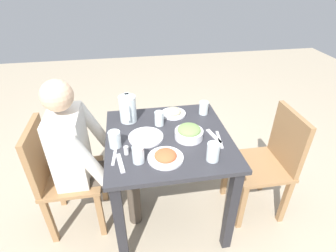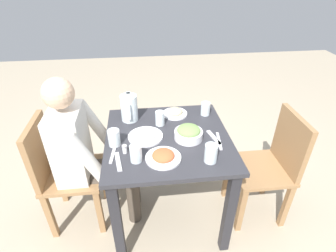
{
  "view_description": "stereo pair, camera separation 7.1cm",
  "coord_description": "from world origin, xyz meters",
  "px_view_note": "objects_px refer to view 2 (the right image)",
  "views": [
    {
      "loc": [
        1.41,
        -0.23,
        1.73
      ],
      "look_at": [
        -0.05,
        0.01,
        0.79
      ],
      "focal_mm": 28.15,
      "sensor_mm": 36.0,
      "label": 1
    },
    {
      "loc": [
        1.42,
        -0.16,
        1.73
      ],
      "look_at": [
        -0.05,
        0.01,
        0.79
      ],
      "focal_mm": 28.15,
      "sensor_mm": 36.0,
      "label": 2
    }
  ],
  "objects_px": {
    "water_pitcher": "(129,108)",
    "salad_bowl": "(189,133)",
    "water_glass_center": "(114,138)",
    "water_glass_near_left": "(205,109)",
    "plate_yoghurt": "(145,135)",
    "water_glass_far_right": "(211,153)",
    "diner_near": "(86,151)",
    "plate_rice_curry": "(163,156)",
    "chair_far": "(272,162)",
    "water_glass_far_left": "(136,154)",
    "water_glass_near_right": "(160,118)",
    "dining_table": "(168,153)",
    "chair_near": "(60,169)",
    "salt_shaker": "(125,149)",
    "plate_beans": "(175,112)"
  },
  "relations": [
    {
      "from": "salad_bowl",
      "to": "water_glass_center",
      "type": "xyz_separation_m",
      "value": [
        0.02,
        -0.47,
        0.01
      ]
    },
    {
      "from": "chair_far",
      "to": "water_glass_far_right",
      "type": "xyz_separation_m",
      "value": [
        0.22,
        -0.54,
        0.31
      ]
    },
    {
      "from": "diner_near",
      "to": "water_glass_far_right",
      "type": "height_order",
      "value": "diner_near"
    },
    {
      "from": "plate_yoghurt",
      "to": "water_glass_near_right",
      "type": "bearing_deg",
      "value": 143.58
    },
    {
      "from": "salad_bowl",
      "to": "plate_yoghurt",
      "type": "relative_size",
      "value": 0.81
    },
    {
      "from": "dining_table",
      "to": "plate_beans",
      "type": "xyz_separation_m",
      "value": [
        -0.28,
        0.09,
        0.16
      ]
    },
    {
      "from": "plate_beans",
      "to": "plate_rice_curry",
      "type": "xyz_separation_m",
      "value": [
        0.5,
        -0.14,
        -0.0
      ]
    },
    {
      "from": "diner_near",
      "to": "plate_rice_curry",
      "type": "height_order",
      "value": "diner_near"
    },
    {
      "from": "chair_near",
      "to": "water_glass_far_right",
      "type": "bearing_deg",
      "value": 71.53
    },
    {
      "from": "salad_bowl",
      "to": "plate_beans",
      "type": "height_order",
      "value": "salad_bowl"
    },
    {
      "from": "chair_far",
      "to": "water_glass_far_right",
      "type": "distance_m",
      "value": 0.66
    },
    {
      "from": "chair_far",
      "to": "water_glass_far_left",
      "type": "height_order",
      "value": "chair_far"
    },
    {
      "from": "plate_rice_curry",
      "to": "chair_near",
      "type": "bearing_deg",
      "value": -111.26
    },
    {
      "from": "chair_near",
      "to": "water_glass_far_left",
      "type": "distance_m",
      "value": 0.68
    },
    {
      "from": "water_glass_near_right",
      "to": "water_glass_near_left",
      "type": "xyz_separation_m",
      "value": [
        -0.1,
        0.35,
        -0.0
      ]
    },
    {
      "from": "water_glass_center",
      "to": "salt_shaker",
      "type": "bearing_deg",
      "value": 36.3
    },
    {
      "from": "plate_yoghurt",
      "to": "water_glass_far_right",
      "type": "relative_size",
      "value": 2.02
    },
    {
      "from": "water_glass_near_right",
      "to": "salt_shaker",
      "type": "height_order",
      "value": "water_glass_near_right"
    },
    {
      "from": "salad_bowl",
      "to": "water_glass_far_right",
      "type": "relative_size",
      "value": 1.64
    },
    {
      "from": "dining_table",
      "to": "water_glass_near_left",
      "type": "bearing_deg",
      "value": 129.52
    },
    {
      "from": "water_glass_far_left",
      "to": "plate_rice_curry",
      "type": "bearing_deg",
      "value": 89.42
    },
    {
      "from": "diner_near",
      "to": "water_glass_center",
      "type": "relative_size",
      "value": 10.81
    },
    {
      "from": "dining_table",
      "to": "plate_yoghurt",
      "type": "bearing_deg",
      "value": -92.62
    },
    {
      "from": "water_pitcher",
      "to": "salad_bowl",
      "type": "xyz_separation_m",
      "value": [
        0.28,
        0.38,
        -0.05
      ]
    },
    {
      "from": "chair_near",
      "to": "plate_yoghurt",
      "type": "height_order",
      "value": "chair_near"
    },
    {
      "from": "chair_near",
      "to": "water_glass_near_right",
      "type": "bearing_deg",
      "value": 98.32
    },
    {
      "from": "water_glass_far_right",
      "to": "chair_far",
      "type": "bearing_deg",
      "value": 112.41
    },
    {
      "from": "water_glass_far_left",
      "to": "water_glass_near_right",
      "type": "xyz_separation_m",
      "value": [
        -0.38,
        0.17,
        -0.0
      ]
    },
    {
      "from": "dining_table",
      "to": "water_glass_far_left",
      "type": "distance_m",
      "value": 0.36
    },
    {
      "from": "water_glass_center",
      "to": "water_glass_near_left",
      "type": "distance_m",
      "value": 0.72
    },
    {
      "from": "water_glass_far_right",
      "to": "water_glass_near_right",
      "type": "distance_m",
      "value": 0.5
    },
    {
      "from": "chair_near",
      "to": "plate_beans",
      "type": "distance_m",
      "value": 0.91
    },
    {
      "from": "plate_rice_curry",
      "to": "water_glass_far_right",
      "type": "height_order",
      "value": "water_glass_far_right"
    },
    {
      "from": "dining_table",
      "to": "water_glass_far_right",
      "type": "relative_size",
      "value": 7.23
    },
    {
      "from": "plate_yoghurt",
      "to": "water_glass_near_left",
      "type": "xyz_separation_m",
      "value": [
        -0.25,
        0.46,
        0.03
      ]
    },
    {
      "from": "water_glass_far_right",
      "to": "water_glass_far_left",
      "type": "xyz_separation_m",
      "value": [
        -0.05,
        -0.42,
        -0.0
      ]
    },
    {
      "from": "water_glass_far_left",
      "to": "water_glass_near_left",
      "type": "relative_size",
      "value": 1.07
    },
    {
      "from": "water_glass_near_left",
      "to": "salt_shaker",
      "type": "xyz_separation_m",
      "value": [
        0.4,
        -0.59,
        -0.02
      ]
    },
    {
      "from": "water_pitcher",
      "to": "water_glass_near_left",
      "type": "height_order",
      "value": "water_pitcher"
    },
    {
      "from": "water_pitcher",
      "to": "water_glass_near_right",
      "type": "height_order",
      "value": "water_pitcher"
    },
    {
      "from": "diner_near",
      "to": "water_pitcher",
      "type": "bearing_deg",
      "value": 122.97
    },
    {
      "from": "plate_rice_curry",
      "to": "water_glass_near_right",
      "type": "distance_m",
      "value": 0.38
    },
    {
      "from": "dining_table",
      "to": "water_pitcher",
      "type": "bearing_deg",
      "value": -134.87
    },
    {
      "from": "chair_far",
      "to": "water_glass_far_left",
      "type": "relative_size",
      "value": 8.33
    },
    {
      "from": "dining_table",
      "to": "plate_rice_curry",
      "type": "relative_size",
      "value": 3.85
    },
    {
      "from": "chair_near",
      "to": "salad_bowl",
      "type": "distance_m",
      "value": 0.94
    },
    {
      "from": "salad_bowl",
      "to": "plate_rice_curry",
      "type": "xyz_separation_m",
      "value": [
        0.19,
        -0.18,
        -0.02
      ]
    },
    {
      "from": "diner_near",
      "to": "water_glass_far_left",
      "type": "bearing_deg",
      "value": 51.53
    },
    {
      "from": "dining_table",
      "to": "chair_far",
      "type": "distance_m",
      "value": 0.76
    },
    {
      "from": "diner_near",
      "to": "water_glass_far_right",
      "type": "relative_size",
      "value": 10.28
    }
  ]
}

